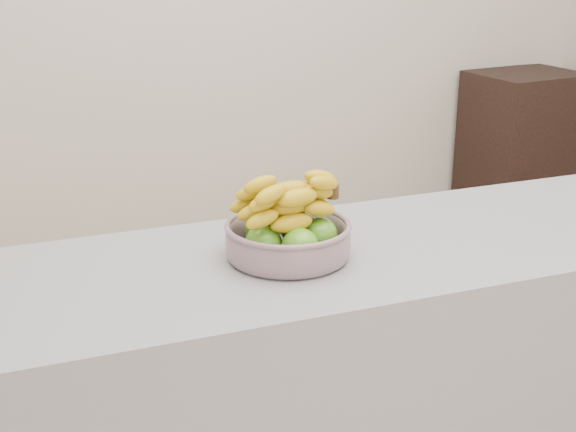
{
  "coord_description": "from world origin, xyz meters",
  "views": [
    {
      "loc": [
        -0.95,
        -1.51,
        1.6
      ],
      "look_at": [
        -0.34,
        0.06,
        1.0
      ],
      "focal_mm": 50.0,
      "sensor_mm": 36.0,
      "label": 1
    }
  ],
  "objects": [
    {
      "name": "counter",
      "position": [
        0.0,
        0.06,
        0.45
      ],
      "size": [
        2.0,
        0.6,
        0.9
      ],
      "primitive_type": "cube",
      "color": "#97989F",
      "rests_on": "ground"
    },
    {
      "name": "cabinet",
      "position": [
        1.61,
        1.78,
        0.47
      ],
      "size": [
        0.56,
        0.47,
        0.94
      ],
      "primitive_type": "cube",
      "rotation": [
        0.0,
        0.0,
        0.11
      ],
      "color": "black",
      "rests_on": "ground"
    },
    {
      "name": "fruit_bowl",
      "position": [
        -0.34,
        0.06,
        0.96
      ],
      "size": [
        0.29,
        0.29,
        0.18
      ],
      "rotation": [
        0.0,
        0.0,
        0.01
      ],
      "color": "#8B9BA7",
      "rests_on": "counter"
    }
  ]
}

